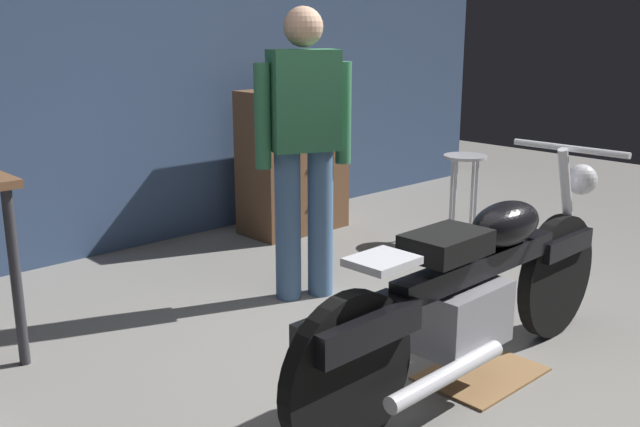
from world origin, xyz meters
name	(u,v)px	position (x,y,z in m)	size (l,w,h in m)	color
ground_plane	(418,383)	(0.00, 0.00, 0.00)	(12.00, 12.00, 0.00)	gray
back_wall	(103,28)	(0.00, 2.80, 1.55)	(8.00, 0.12, 3.10)	#384C70
motorcycle	(474,289)	(0.17, -0.15, 0.45)	(2.19, 0.60, 1.00)	black
person_standing	(304,142)	(0.36, 1.17, 0.93)	(0.53, 0.35, 1.67)	#466790
shop_stool	(465,174)	(2.02, 1.24, 0.50)	(0.32, 0.32, 0.64)	#B2B2B7
wooden_dresser	(293,161)	(1.25, 2.30, 0.55)	(0.80, 0.47, 1.10)	brown
drip_tray	(481,374)	(0.27, -0.15, 0.01)	(0.56, 0.40, 0.01)	olive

